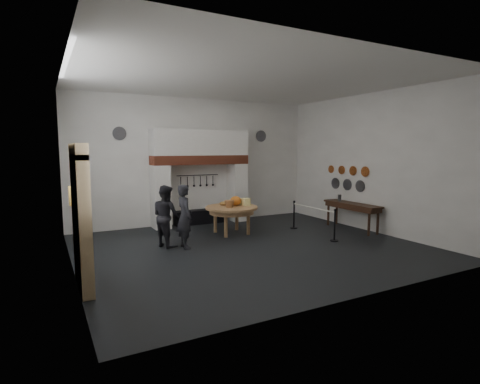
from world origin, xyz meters
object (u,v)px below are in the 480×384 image
work_table (232,208)px  visitor_far (166,216)px  barrier_post_far (294,215)px  side_table (352,204)px  barrier_post_near (335,226)px  iron_range (200,217)px  visitor_near (185,217)px

work_table → visitor_far: bearing=-166.0°
visitor_far → barrier_post_far: 4.57m
side_table → barrier_post_far: 1.96m
visitor_far → barrier_post_near: 4.88m
side_table → iron_range: bearing=140.8°
iron_range → work_table: bearing=-82.2°
work_table → visitor_near: bearing=-153.0°
barrier_post_far → barrier_post_near: bearing=-90.0°
visitor_near → visitor_far: (-0.40, 0.40, -0.02)m
barrier_post_near → visitor_near: bearing=162.2°
work_table → side_table: (3.83, -1.36, 0.03)m
side_table → visitor_far: bearing=172.7°
visitor_near → barrier_post_far: size_ratio=1.94×
work_table → visitor_far: (-2.31, -0.58, 0.02)m
visitor_near → barrier_post_near: bearing=-108.9°
work_table → visitor_near: visitor_near is taller
side_table → barrier_post_near: 1.90m
visitor_near → barrier_post_near: size_ratio=1.94×
iron_range → barrier_post_far: barrier_post_far is taller
work_table → visitor_near: (-1.91, -0.98, 0.03)m
side_table → barrier_post_far: bearing=146.6°
visitor_far → work_table: bearing=-95.5°
visitor_far → barrier_post_near: (4.54, -1.73, -0.41)m
side_table → barrier_post_near: same height
iron_range → visitor_far: (-2.04, -2.56, 0.61)m
visitor_near → side_table: visitor_near is taller
visitor_far → iron_range: bearing=-58.0°
iron_range → visitor_near: size_ratio=1.09×
side_table → visitor_near: bearing=176.2°
barrier_post_far → iron_range: bearing=137.5°
visitor_far → barrier_post_near: bearing=-130.3°
work_table → barrier_post_near: barrier_post_near is taller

